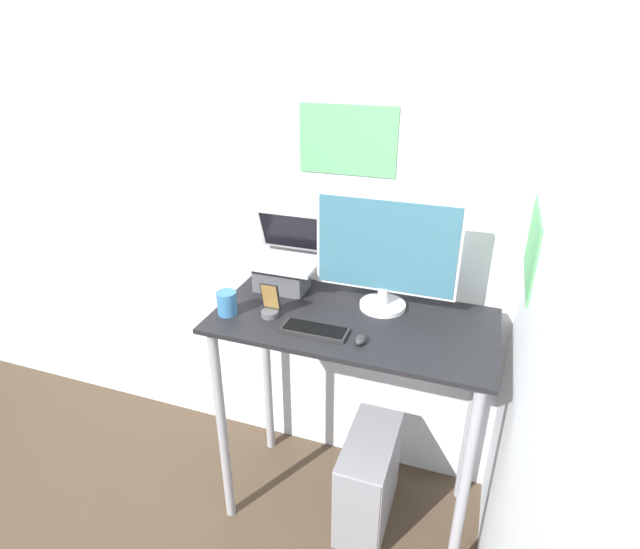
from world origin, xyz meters
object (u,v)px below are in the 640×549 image
laptop (283,268)px  keyboard (315,330)px  computer_tower (368,478)px  cell_phone (270,307)px  mouse (360,340)px  monitor (386,255)px

laptop → keyboard: 0.42m
laptop → keyboard: bearing=-49.6°
laptop → computer_tower: bearing=-21.4°
laptop → cell_phone: size_ratio=2.24×
laptop → mouse: bearing=-36.0°
monitor → computer_tower: 1.10m
laptop → mouse: (0.46, -0.33, -0.08)m
monitor → mouse: monitor is taller
mouse → cell_phone: size_ratio=0.45×
keyboard → cell_phone: 0.23m
mouse → monitor: bearing=86.6°
keyboard → cell_phone: size_ratio=1.79×
cell_phone → keyboard: bearing=-14.5°
mouse → computer_tower: mouse is taller
cell_phone → computer_tower: cell_phone is taller
monitor → laptop: bearing=176.1°
monitor → cell_phone: bearing=-152.2°
cell_phone → computer_tower: (0.44, 0.06, -0.89)m
monitor → computer_tower: (0.01, -0.16, -1.09)m
keyboard → mouse: (0.19, -0.02, 0.01)m
monitor → keyboard: (-0.21, -0.28, -0.23)m
laptop → monitor: 0.50m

